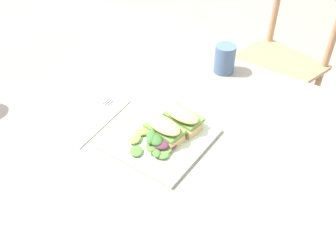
% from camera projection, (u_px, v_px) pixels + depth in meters
% --- Properties ---
extents(ground_plane, '(9.28, 9.28, 0.00)m').
position_uv_depth(ground_plane, '(142.00, 239.00, 1.60)').
color(ground_plane, gray).
extents(dining_table, '(1.34, 1.01, 0.74)m').
position_uv_depth(dining_table, '(153.00, 166.00, 1.07)').
color(dining_table, gray).
rests_on(dining_table, ground).
extents(chair_wooden_far, '(0.49, 0.49, 0.87)m').
position_uv_depth(chair_wooden_far, '(279.00, 61.00, 1.86)').
color(chair_wooden_far, tan).
rests_on(chair_wooden_far, ground).
extents(plate_lunch, '(0.25, 0.25, 0.01)m').
position_uv_depth(plate_lunch, '(160.00, 138.00, 0.99)').
color(plate_lunch, beige).
rests_on(plate_lunch, dining_table).
extents(sandwich_half_front, '(0.12, 0.08, 0.06)m').
position_uv_depth(sandwich_half_front, '(163.00, 129.00, 0.97)').
color(sandwich_half_front, '#DBB270').
rests_on(sandwich_half_front, plate_lunch).
extents(sandwich_half_back, '(0.12, 0.08, 0.06)m').
position_uv_depth(sandwich_half_back, '(182.00, 118.00, 1.01)').
color(sandwich_half_back, '#DBB270').
rests_on(sandwich_half_back, plate_lunch).
extents(salad_mixed_greens, '(0.14, 0.13, 0.04)m').
position_uv_depth(salad_mixed_greens, '(155.00, 142.00, 0.95)').
color(salad_mixed_greens, '#518438').
rests_on(salad_mixed_greens, plate_lunch).
extents(napkin_folded, '(0.13, 0.25, 0.00)m').
position_uv_depth(napkin_folded, '(92.00, 117.00, 1.06)').
color(napkin_folded, silver).
rests_on(napkin_folded, dining_table).
extents(fork_on_napkin, '(0.03, 0.19, 0.00)m').
position_uv_depth(fork_on_napkin, '(96.00, 113.00, 1.07)').
color(fork_on_napkin, silver).
rests_on(fork_on_napkin, napkin_folded).
extents(cup_extra_side, '(0.07, 0.07, 0.10)m').
position_uv_depth(cup_extra_side, '(225.00, 59.00, 1.22)').
color(cup_extra_side, '#4C6B93').
rests_on(cup_extra_side, dining_table).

